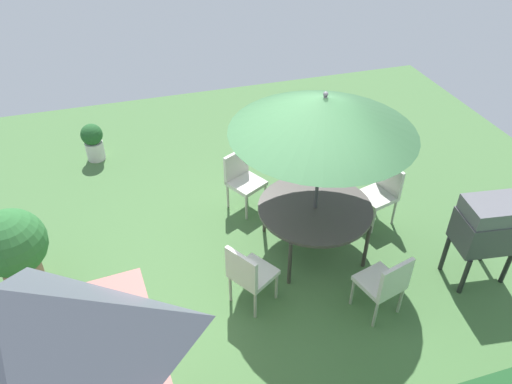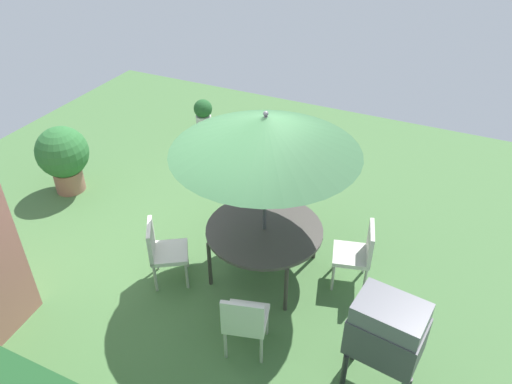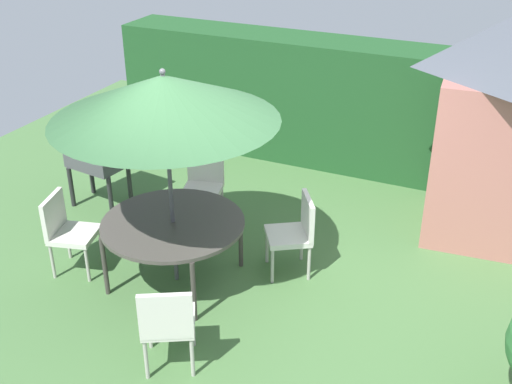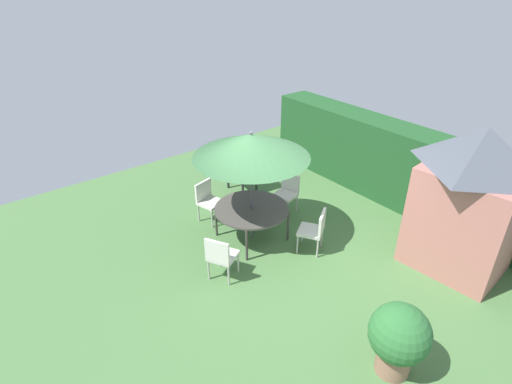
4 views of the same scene
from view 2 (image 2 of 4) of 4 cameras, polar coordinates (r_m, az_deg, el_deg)
name	(u,v)px [view 2 (image 2 of 4)]	position (r m, az deg, el deg)	size (l,w,h in m)	color
ground_plane	(209,261)	(6.93, -5.46, -7.97)	(11.00, 11.00, 0.00)	#47703D
patio_table	(264,231)	(6.32, 0.97, -4.55)	(1.50, 1.50, 0.72)	#47423D
patio_umbrella	(266,134)	(5.55, 1.11, 6.70)	(2.23, 2.23, 2.36)	#4C4C51
bbq_grill	(387,331)	(5.12, 14.94, -15.28)	(0.76, 0.59, 1.20)	#47474C
chair_near_shed	(162,249)	(6.41, -10.80, -6.50)	(0.64, 0.64, 0.90)	silver
chair_far_side	(245,320)	(5.48, -1.30, -14.60)	(0.57, 0.57, 0.90)	silver
chair_toward_hedge	(359,252)	(6.39, 11.80, -6.76)	(0.57, 0.56, 0.90)	silver
chair_toward_house	(257,182)	(7.52, 0.12, 1.12)	(0.63, 0.63, 0.90)	silver
potted_plant_by_shed	(203,114)	(10.01, -6.12, 8.94)	(0.37, 0.37, 0.67)	silver
potted_plant_by_grill	(63,156)	(8.53, -21.44, 3.95)	(0.83, 0.83, 1.14)	#936651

